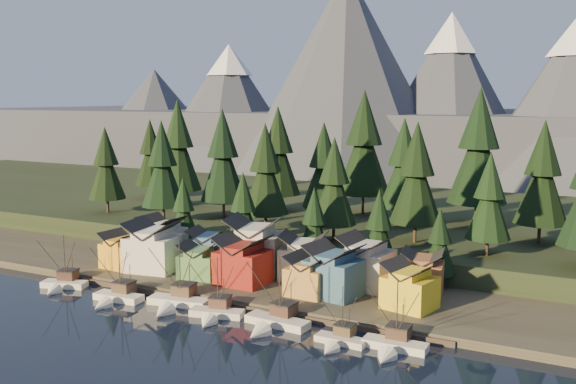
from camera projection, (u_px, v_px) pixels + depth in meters
The scene contains 45 objects.
ground at pixel (178, 335), 100.79m from camera, with size 500.00×500.00×0.00m, color black.
shore_strip at pixel (292, 270), 135.89m from camera, with size 400.00×50.00×1.50m, color #363127.
hillside at pixel (373, 220), 179.57m from camera, with size 420.00×100.00×6.00m, color black.
dock at pixel (234, 303), 115.24m from camera, with size 80.00×4.00×1.00m, color #4A3F35.
mountain_ridge at pixel (458, 121), 286.84m from camera, with size 560.00×190.00×90.00m.
boat_0 at pixel (61, 277), 125.02m from camera, with size 9.51×10.11×11.60m.
boat_1 at pixel (115, 289), 116.85m from camera, with size 9.71×10.45×12.00m.
boat_2 at pixel (175, 294), 114.01m from camera, with size 11.83×12.59×12.85m.
boat_3 at pixel (215, 306), 108.29m from camera, with size 9.85×10.39×11.45m.
boat_4 at pixel (273, 314), 103.81m from camera, with size 11.43×12.30×12.72m.
boat_5 at pixel (338, 333), 96.49m from camera, with size 8.21×8.90×9.90m.
boat_6 at pixel (393, 337), 94.16m from camera, with size 9.94×10.82×11.67m.
house_front_0 at pixel (122, 249), 134.76m from camera, with size 8.06×7.68×7.55m.
house_front_1 at pixel (153, 244), 132.42m from camera, with size 11.35×11.02×10.29m.
house_front_2 at pixel (199, 259), 127.39m from camera, with size 8.58×8.62×6.96m.
house_front_3 at pixel (243, 259), 122.90m from camera, with size 9.28×8.86×9.28m.
house_front_4 at pixel (309, 274), 116.26m from camera, with size 7.48×8.03×7.40m.
house_front_5 at pixel (333, 269), 115.12m from camera, with size 10.18×9.50×9.48m.
house_front_6 at pixel (410, 284), 108.58m from camera, with size 9.46×9.12×8.00m.
house_back_0 at pixel (162, 237), 141.75m from camera, with size 8.90×8.56×9.53m.
house_back_1 at pixel (208, 247), 134.82m from camera, with size 8.78×8.85×8.27m.
house_back_2 at pixel (255, 243), 130.66m from camera, with size 12.69×12.02×11.45m.
house_back_3 at pixel (303, 255), 126.66m from camera, with size 10.43×9.72×8.98m.
house_back_4 at pixel (366, 260), 120.46m from camera, with size 9.89×9.57×9.92m.
house_back_5 at pixel (423, 271), 116.42m from camera, with size 8.38×8.45×8.17m.
tree_hill_0 at pixel (106, 166), 171.73m from camera, with size 10.00×10.00×23.30m.
tree_hill_1 at pixel (178, 149), 179.82m from camera, with size 13.09×13.09×30.51m.
tree_hill_2 at pixel (162, 167), 158.11m from camera, with size 10.97×10.97×25.55m.
tree_hill_3 at pixel (223, 158), 163.94m from camera, with size 12.15×12.15×28.31m.
tree_hill_4 at pixel (278, 154), 173.51m from camera, with size 12.34×12.34×28.75m.
tree_hill_5 at pixel (265, 173), 147.27m from camera, with size 10.89×10.89×25.37m.
tree_hill_6 at pixel (324, 168), 156.89m from camera, with size 10.78×10.78×25.11m.
tree_hill_7 at pixel (334, 185), 137.61m from camera, with size 9.78×9.78×22.79m.
tree_hill_8 at pixel (404, 167), 154.85m from camera, with size 11.27×11.27×26.26m.
tree_hill_9 at pixel (416, 177), 136.29m from camera, with size 11.21×11.21×26.12m.
tree_hill_10 at pixel (479, 150), 154.09m from camera, with size 14.40×14.40×33.55m.
tree_hill_11 at pixel (489, 199), 125.12m from camera, with size 8.88×8.88×20.69m.
tree_hill_12 at pixel (542, 176), 135.13m from camera, with size 11.38×11.38×26.50m.
tree_hill_15 at pixel (364, 146), 169.41m from camera, with size 14.20×14.20×33.07m.
tree_hill_16 at pixel (151, 155), 197.23m from camera, with size 10.48×10.48×24.40m.
tree_shore_0 at pixel (184, 212), 146.98m from camera, with size 7.50×7.50×17.48m.
tree_shore_1 at pixel (243, 212), 139.60m from camera, with size 8.42×8.42×19.61m.
tree_shore_2 at pixel (314, 225), 132.12m from camera, with size 7.46×7.46×17.38m.
tree_shore_3 at pixel (379, 230), 125.77m from camera, with size 7.68×7.68×17.90m.
tree_shore_4 at pixel (439, 243), 120.58m from camera, with size 6.53×6.53×15.22m.
Camera 1 is at (59.28, -77.87, 37.28)m, focal length 40.00 mm.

